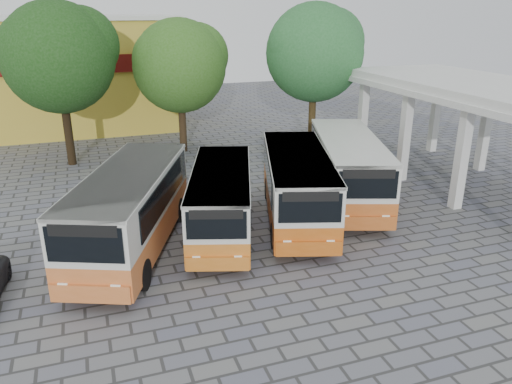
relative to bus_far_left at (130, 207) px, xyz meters
name	(u,v)px	position (x,y,z in m)	size (l,w,h in m)	color
ground	(320,249)	(6.85, -2.29, -1.81)	(90.00, 90.00, 0.00)	slate
terminal_shelter	(482,92)	(17.35, 1.71, 3.11)	(6.80, 15.80, 5.40)	silver
shophouse_block	(39,73)	(-4.15, 23.69, 2.36)	(20.40, 10.40, 8.30)	gold
bus_far_left	(130,207)	(0.00, 0.00, 0.00)	(5.73, 9.28, 3.12)	#CC682D
bus_centre_left	(221,198)	(3.63, 0.34, -0.23)	(4.47, 8.03, 2.72)	#CB6B1C
bus_centre_right	(297,183)	(7.09, 0.60, -0.07)	(4.92, 8.85, 3.00)	#BD5311
bus_far_right	(348,165)	(10.30, 1.97, -0.01)	(5.29, 9.20, 3.11)	#B7541C
tree_left	(59,54)	(-2.16, 12.76, 4.60)	(6.51, 6.20, 9.31)	black
tree_middle	(180,63)	(4.73, 13.48, 3.81)	(6.03, 5.75, 8.31)	#382817
tree_right	(316,49)	(12.86, 11.32, 4.56)	(6.40, 6.09, 9.22)	#463419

